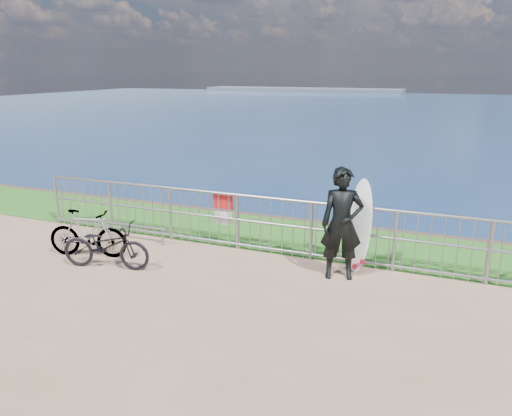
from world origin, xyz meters
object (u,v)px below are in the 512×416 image
at_px(surfboard, 359,229).
at_px(bicycle_near, 106,246).
at_px(surfer, 342,224).
at_px(bicycle_far, 87,233).

relative_size(surfboard, bicycle_near, 1.02).
bearing_deg(surfer, bicycle_near, 178.46).
bearing_deg(surfboard, surfer, -115.09).
distance_m(bicycle_near, bicycle_far, 0.76).
relative_size(surfer, bicycle_near, 1.19).
xyz_separation_m(surfboard, bicycle_far, (-4.83, -1.27, -0.29)).
xyz_separation_m(surfer, bicycle_far, (-4.62, -0.82, -0.50)).
distance_m(surfer, bicycle_far, 4.72).
bearing_deg(bicycle_near, bicycle_far, 51.96).
bearing_deg(bicycle_far, surfer, -93.88).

